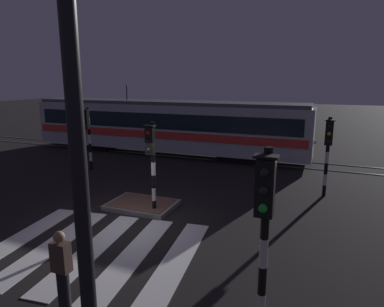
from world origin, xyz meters
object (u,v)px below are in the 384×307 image
traffic_light_median_centre (152,155)px  pedestrian_waiting_at_kerb (62,271)px  traffic_light_corner_far_right (328,145)px  street_lamp_near_kerb (55,96)px  traffic_light_corner_far_left (88,129)px  traffic_light_corner_near_right (264,223)px  tram (165,125)px

traffic_light_median_centre → pedestrian_waiting_at_kerb: bearing=-81.5°
traffic_light_corner_far_right → street_lamp_near_kerb: size_ratio=0.46×
traffic_light_corner_far_left → street_lamp_near_kerb: bearing=-52.1°
traffic_light_corner_far_left → traffic_light_median_centre: 6.94m
traffic_light_corner_near_right → tram: size_ratio=0.20×
traffic_light_corner_far_left → traffic_light_corner_far_right: traffic_light_corner_far_left is taller
traffic_light_corner_far_right → tram: size_ratio=0.18×
traffic_light_median_centre → street_lamp_near_kerb: bearing=-68.0°
tram → traffic_light_corner_far_right: bearing=-27.9°
traffic_light_median_centre → pedestrian_waiting_at_kerb: 5.26m
traffic_light_corner_far_left → traffic_light_corner_near_right: traffic_light_corner_near_right is taller
traffic_light_corner_far_right → pedestrian_waiting_at_kerb: bearing=-117.1°
traffic_light_corner_far_left → tram: size_ratio=0.18×
traffic_light_corner_near_right → street_lamp_near_kerb: street_lamp_near_kerb is taller
traffic_light_corner_near_right → traffic_light_corner_far_right: (0.92, 8.64, -0.25)m
street_lamp_near_kerb → tram: (-6.84, 16.07, -2.59)m
traffic_light_corner_far_left → traffic_light_corner_far_right: (11.12, 0.11, -0.03)m
traffic_light_corner_far_left → traffic_light_corner_far_right: 11.12m
traffic_light_corner_far_right → traffic_light_median_centre: 6.75m
traffic_light_corner_far_left → pedestrian_waiting_at_kerb: 11.15m
traffic_light_corner_far_left → traffic_light_corner_near_right: (10.20, -8.53, 0.22)m
traffic_light_corner_far_right → street_lamp_near_kerb: 11.62m
tram → traffic_light_corner_far_left: bearing=-108.9°
traffic_light_corner_far_left → traffic_light_median_centre: (5.72, -3.93, -0.01)m
traffic_light_median_centre → street_lamp_near_kerb: 7.96m
traffic_light_corner_near_right → traffic_light_median_centre: bearing=134.3°
street_lamp_near_kerb → pedestrian_waiting_at_kerb: (-2.10, 2.01, -3.47)m
tram → pedestrian_waiting_at_kerb: 14.86m
traffic_light_corner_far_right → tram: (-9.39, 4.96, -0.31)m
traffic_light_median_centre → pedestrian_waiting_at_kerb: traffic_light_median_centre is taller
street_lamp_near_kerb → traffic_light_corner_far_left: bearing=127.9°
traffic_light_corner_far_right → street_lamp_near_kerb: (-2.55, -11.11, 2.28)m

